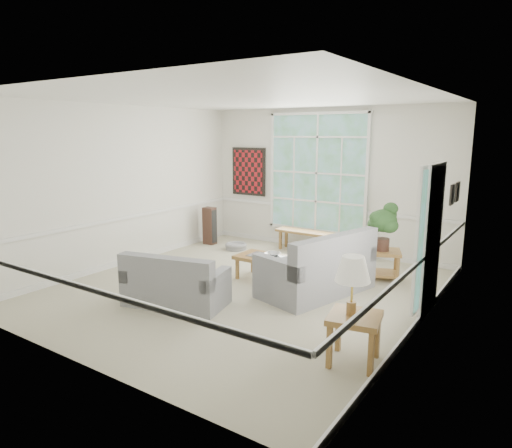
{
  "coord_description": "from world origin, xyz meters",
  "views": [
    {
      "loc": [
        4.08,
        -5.76,
        2.49
      ],
      "look_at": [
        0.1,
        0.2,
        1.05
      ],
      "focal_mm": 32.0,
      "sensor_mm": 36.0,
      "label": 1
    }
  ],
  "objects_px": {
    "loveseat_front": "(176,278)",
    "coffee_table": "(268,269)",
    "side_table": "(354,339)",
    "end_table": "(384,265)",
    "loveseat_right": "(316,262)"
  },
  "relations": [
    {
      "from": "loveseat_front",
      "to": "end_table",
      "type": "bearing_deg",
      "value": 38.99
    },
    {
      "from": "coffee_table",
      "to": "end_table",
      "type": "height_order",
      "value": "end_table"
    },
    {
      "from": "loveseat_front",
      "to": "coffee_table",
      "type": "distance_m",
      "value": 1.77
    },
    {
      "from": "loveseat_front",
      "to": "side_table",
      "type": "xyz_separation_m",
      "value": [
        2.84,
        -0.21,
        -0.12
      ]
    },
    {
      "from": "loveseat_front",
      "to": "end_table",
      "type": "height_order",
      "value": "loveseat_front"
    },
    {
      "from": "loveseat_right",
      "to": "coffee_table",
      "type": "bearing_deg",
      "value": -169.23
    },
    {
      "from": "side_table",
      "to": "coffee_table",
      "type": "bearing_deg",
      "value": 140.59
    },
    {
      "from": "loveseat_right",
      "to": "end_table",
      "type": "bearing_deg",
      "value": 76.33
    },
    {
      "from": "loveseat_right",
      "to": "side_table",
      "type": "xyz_separation_m",
      "value": [
        1.36,
        -1.81,
        -0.22
      ]
    },
    {
      "from": "loveseat_right",
      "to": "loveseat_front",
      "type": "xyz_separation_m",
      "value": [
        -1.48,
        -1.6,
        -0.1
      ]
    },
    {
      "from": "loveseat_front",
      "to": "coffee_table",
      "type": "relative_size",
      "value": 1.31
    },
    {
      "from": "coffee_table",
      "to": "side_table",
      "type": "relative_size",
      "value": 2.0
    },
    {
      "from": "loveseat_front",
      "to": "loveseat_right",
      "type": "bearing_deg",
      "value": 33.68
    },
    {
      "from": "end_table",
      "to": "side_table",
      "type": "distance_m",
      "value": 3.12
    },
    {
      "from": "side_table",
      "to": "end_table",
      "type": "bearing_deg",
      "value": 102.44
    }
  ]
}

